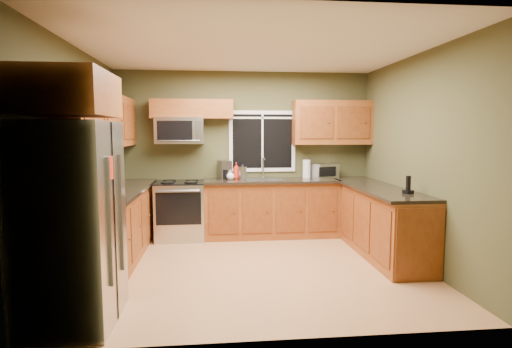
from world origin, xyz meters
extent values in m
plane|color=#B57E4F|center=(0.00, 0.00, 0.00)|extent=(4.20, 4.20, 0.00)
plane|color=white|center=(0.00, 0.00, 2.70)|extent=(4.20, 4.20, 0.00)
plane|color=#444427|center=(0.00, 1.80, 1.35)|extent=(4.20, 0.00, 4.20)
plane|color=#444427|center=(0.00, -1.80, 1.35)|extent=(4.20, 0.00, 4.20)
plane|color=#444427|center=(-2.10, 0.00, 1.35)|extent=(0.00, 3.60, 3.60)
plane|color=#444427|center=(2.10, 0.00, 1.35)|extent=(0.00, 3.60, 3.60)
cube|color=white|center=(0.30, 1.79, 1.55)|extent=(1.12, 0.03, 1.02)
cube|color=black|center=(0.30, 1.78, 1.55)|extent=(1.00, 0.01, 0.90)
cube|color=white|center=(0.30, 1.77, 1.55)|extent=(0.03, 0.01, 0.90)
cube|color=white|center=(0.30, 1.77, 1.94)|extent=(1.00, 0.01, 0.03)
cube|color=brown|center=(-1.80, 0.48, 0.45)|extent=(0.60, 2.65, 0.90)
cube|color=black|center=(-1.78, 0.48, 0.92)|extent=(0.65, 2.65, 0.04)
cube|color=brown|center=(0.42, 1.50, 0.45)|extent=(2.17, 0.60, 0.90)
cube|color=black|center=(0.42, 1.48, 0.92)|extent=(2.17, 0.65, 0.04)
cube|color=brown|center=(1.80, 0.55, 0.45)|extent=(0.60, 2.50, 0.90)
cube|color=brown|center=(1.80, -0.71, 0.45)|extent=(0.56, 0.02, 0.82)
cube|color=black|center=(1.78, 0.55, 0.92)|extent=(0.65, 2.50, 0.04)
cube|color=brown|center=(-1.94, 0.48, 1.86)|extent=(0.33, 2.65, 0.72)
cube|color=brown|center=(-0.85, 1.64, 2.07)|extent=(1.30, 0.33, 0.30)
cube|color=brown|center=(1.45, 1.64, 1.86)|extent=(1.30, 0.33, 0.72)
cube|color=brown|center=(-1.74, -1.30, 2.03)|extent=(0.72, 0.90, 0.38)
cube|color=#B7B7BC|center=(-1.74, -1.30, 0.90)|extent=(0.72, 0.90, 1.80)
cube|color=slate|center=(-1.37, -1.50, 0.95)|extent=(0.03, 0.04, 1.10)
cube|color=slate|center=(-1.37, -1.10, 0.95)|extent=(0.03, 0.04, 1.10)
cube|color=black|center=(-1.38, -1.30, 0.90)|extent=(0.01, 0.02, 1.78)
cube|color=red|center=(-1.37, -1.40, 1.40)|extent=(0.01, 0.14, 0.20)
cube|color=#B7B7BC|center=(-1.05, 1.48, 0.45)|extent=(0.76, 0.65, 0.90)
cube|color=black|center=(-1.05, 1.48, 0.91)|extent=(0.76, 0.64, 0.03)
cube|color=black|center=(-1.05, 1.15, 0.55)|extent=(0.68, 0.02, 0.50)
cylinder|color=slate|center=(-1.05, 1.12, 0.82)|extent=(0.64, 0.04, 0.04)
cylinder|color=black|center=(-1.23, 1.33, 0.93)|extent=(0.20, 0.20, 0.01)
cylinder|color=black|center=(-0.87, 1.33, 0.93)|extent=(0.20, 0.20, 0.01)
cylinder|color=black|center=(-1.23, 1.61, 0.93)|extent=(0.20, 0.20, 0.01)
cylinder|color=black|center=(-0.87, 1.61, 0.93)|extent=(0.20, 0.20, 0.01)
cube|color=#B7B7BC|center=(-1.05, 1.61, 1.73)|extent=(0.76, 0.38, 0.42)
cube|color=black|center=(-1.11, 1.42, 1.73)|extent=(0.54, 0.01, 0.30)
cube|color=slate|center=(-0.74, 1.42, 1.73)|extent=(0.10, 0.01, 0.30)
cylinder|color=slate|center=(-1.05, 1.40, 1.57)|extent=(0.66, 0.02, 0.02)
cube|color=slate|center=(0.30, 1.48, 0.94)|extent=(0.60, 0.42, 0.02)
cylinder|color=#B7B7BC|center=(0.30, 1.68, 1.11)|extent=(0.03, 0.03, 0.34)
cylinder|color=#B7B7BC|center=(0.30, 1.60, 1.27)|extent=(0.03, 0.18, 0.03)
cube|color=#B7B7BC|center=(1.34, 1.61, 1.06)|extent=(0.45, 0.39, 0.24)
cube|color=black|center=(1.34, 1.47, 1.06)|extent=(0.31, 0.11, 0.16)
cube|color=slate|center=(-0.34, 1.65, 1.09)|extent=(0.24, 0.27, 0.30)
cylinder|color=black|center=(-0.34, 1.57, 1.02)|extent=(0.14, 0.14, 0.16)
cylinder|color=#B7B7BC|center=(-0.05, 1.56, 1.04)|extent=(0.18, 0.18, 0.20)
cone|color=black|center=(-0.05, 1.56, 1.16)|extent=(0.12, 0.12, 0.06)
cylinder|color=white|center=(1.04, 1.68, 1.09)|extent=(0.17, 0.17, 0.30)
cylinder|color=slate|center=(1.04, 1.68, 1.25)|extent=(0.03, 0.03, 0.04)
imported|color=red|center=(-0.15, 1.62, 1.08)|extent=(0.10, 0.11, 0.27)
imported|color=white|center=(-0.25, 1.50, 1.02)|extent=(0.14, 0.14, 0.16)
cube|color=black|center=(1.91, -0.17, 0.96)|extent=(0.12, 0.12, 0.04)
cube|color=black|center=(1.91, -0.17, 1.07)|extent=(0.06, 0.05, 0.18)
camera|label=1|loc=(-0.47, -4.89, 1.70)|focal=28.00mm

